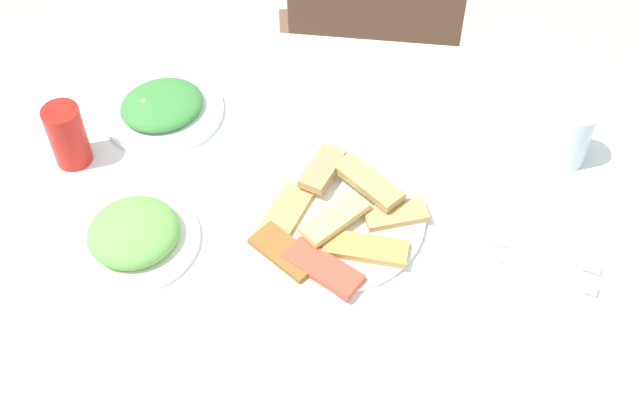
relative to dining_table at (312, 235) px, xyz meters
The scene contains 10 objects.
dining_table is the anchor object (origin of this frame).
dining_chair 0.76m from the dining_table, 86.60° to the left, with size 0.50×0.50×0.88m.
pide_platter 0.10m from the dining_table, 34.74° to the right, with size 0.33×0.34×0.05m.
salad_plate_greens 0.32m from the dining_table, 158.75° to the right, with size 0.22×0.22×0.06m.
salad_plate_rice 0.38m from the dining_table, 147.86° to the left, with size 0.23×0.23×0.04m.
soda_can 0.47m from the dining_table, behind, with size 0.07×0.07×0.12m, color red.
drinking_glass 0.49m from the dining_table, 20.79° to the left, with size 0.07×0.07×0.12m, color silver.
paper_napkin 0.41m from the dining_table, 11.22° to the right, with size 0.12×0.12×0.00m, color white.
fork 0.42m from the dining_table, 13.70° to the right, with size 0.17×0.02×0.01m, color silver.
spoon 0.41m from the dining_table, ahead, with size 0.18×0.01×0.01m, color silver.
Camera 1 is at (0.12, -0.91, 1.89)m, focal length 46.85 mm.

